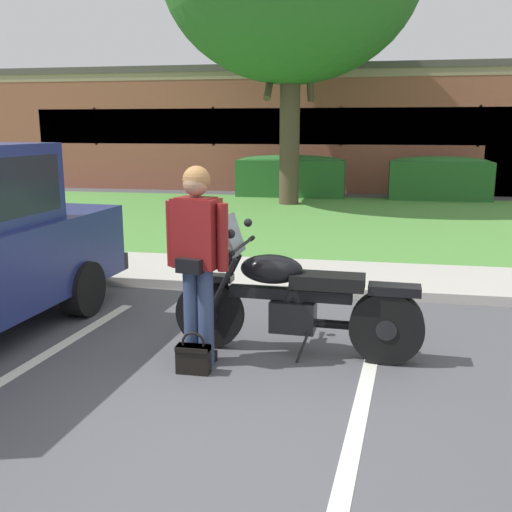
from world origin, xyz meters
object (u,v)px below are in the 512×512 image
at_px(hedge_left, 291,176).
at_px(hedge_center_left, 440,178).
at_px(handbag, 193,356).
at_px(motorcycle, 304,303).
at_px(brick_building, 346,129).
at_px(rider_person, 197,252).

height_order(hedge_left, hedge_center_left, same).
height_order(handbag, hedge_left, hedge_left).
relative_size(handbag, hedge_left, 0.12).
relative_size(motorcycle, hedge_center_left, 0.83).
height_order(hedge_left, brick_building, brick_building).
xyz_separation_m(rider_person, brick_building, (0.54, 17.88, 0.97)).
bearing_deg(hedge_left, hedge_center_left, -0.00).
bearing_deg(motorcycle, rider_person, -157.45).
distance_m(rider_person, handbag, 0.87).
bearing_deg(brick_building, motorcycle, -88.93).
xyz_separation_m(rider_person, hedge_center_left, (3.34, 12.15, -0.34)).
xyz_separation_m(handbag, hedge_center_left, (3.33, 12.36, 0.51)).
bearing_deg(hedge_left, handbag, -86.37).
xyz_separation_m(motorcycle, hedge_center_left, (2.47, 11.79, 0.16)).
relative_size(handbag, hedge_center_left, 0.13).
height_order(handbag, hedge_center_left, hedge_center_left).
xyz_separation_m(motorcycle, handbag, (-0.86, -0.57, -0.34)).
bearing_deg(handbag, rider_person, 92.75).
relative_size(motorcycle, rider_person, 1.32).
height_order(motorcycle, handbag, motorcycle).
bearing_deg(hedge_center_left, rider_person, -105.38).
height_order(motorcycle, hedge_center_left, motorcycle).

